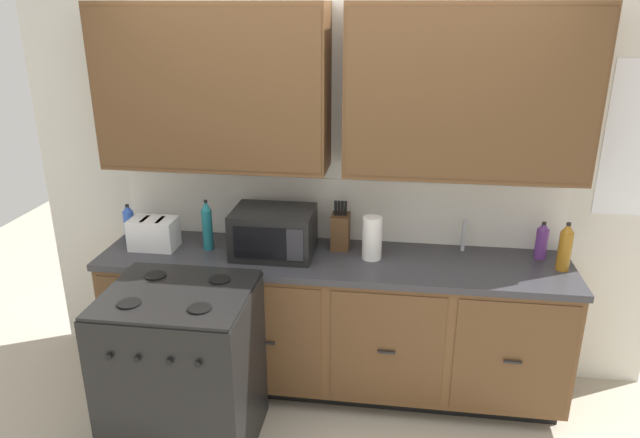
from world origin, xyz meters
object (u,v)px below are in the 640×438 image
at_px(stove_range, 184,370).
at_px(bottle_teal, 207,225).
at_px(paper_towel_roll, 372,238).
at_px(toaster, 154,233).
at_px(knife_block, 340,231).
at_px(bottle_blue, 129,222).
at_px(bottle_amber, 565,247).
at_px(bottle_violet, 542,241).
at_px(microwave, 274,232).

distance_m(stove_range, bottle_teal, 0.88).
xyz_separation_m(paper_towel_roll, bottle_teal, (-1.01, 0.00, 0.02)).
relative_size(toaster, bottle_teal, 0.88).
relative_size(knife_block, bottle_blue, 1.33).
distance_m(bottle_amber, bottle_violet, 0.18).
height_order(stove_range, bottle_violet, bottle_violet).
bearing_deg(knife_block, bottle_blue, -178.54).
bearing_deg(bottle_blue, paper_towel_roll, -3.48).
bearing_deg(bottle_amber, bottle_violet, 121.34).
bearing_deg(microwave, bottle_blue, 173.46).
xyz_separation_m(stove_range, toaster, (-0.38, 0.62, 0.53)).
distance_m(microwave, paper_towel_roll, 0.59).
relative_size(toaster, bottle_amber, 0.98).
relative_size(toaster, bottle_blue, 1.21).
xyz_separation_m(stove_range, microwave, (0.38, 0.63, 0.57)).
distance_m(microwave, bottle_teal, 0.42).
bearing_deg(microwave, paper_towel_roll, 1.61).
height_order(knife_block, bottle_blue, knife_block).
xyz_separation_m(microwave, bottle_blue, (-0.97, 0.11, -0.03)).
distance_m(microwave, bottle_violet, 1.59).
distance_m(toaster, bottle_blue, 0.25).
bearing_deg(toaster, bottle_amber, 0.47).
relative_size(microwave, toaster, 1.71).
xyz_separation_m(microwave, knife_block, (0.39, 0.15, -0.02)).
bearing_deg(stove_range, toaster, 121.52).
distance_m(stove_range, bottle_blue, 1.10).
height_order(microwave, bottle_teal, bottle_teal).
height_order(microwave, toaster, microwave).
bearing_deg(toaster, paper_towel_roll, 1.24).
relative_size(toaster, knife_block, 0.90).
xyz_separation_m(microwave, toaster, (-0.75, -0.01, -0.04)).
bearing_deg(bottle_amber, toaster, -179.53).
height_order(bottle_teal, bottle_amber, bottle_teal).
bearing_deg(toaster, knife_block, 7.90).
relative_size(knife_block, paper_towel_roll, 1.19).
bearing_deg(bottle_amber, paper_towel_roll, 179.52).
xyz_separation_m(knife_block, bottle_amber, (1.29, -0.14, 0.02)).
height_order(bottle_blue, bottle_violet, bottle_blue).
distance_m(toaster, bottle_amber, 2.43).
bearing_deg(toaster, bottle_teal, 5.69).
bearing_deg(stove_range, bottle_amber, 17.26).
height_order(paper_towel_roll, bottle_violet, paper_towel_roll).
xyz_separation_m(toaster, knife_block, (1.14, 0.16, 0.02)).
bearing_deg(bottle_violet, microwave, -174.30).
height_order(microwave, bottle_violet, microwave).
height_order(stove_range, knife_block, knife_block).
bearing_deg(microwave, bottle_amber, 0.25).
distance_m(paper_towel_roll, bottle_violet, 1.00).
bearing_deg(bottle_blue, knife_block, 1.46).
height_order(toaster, bottle_violet, bottle_violet).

